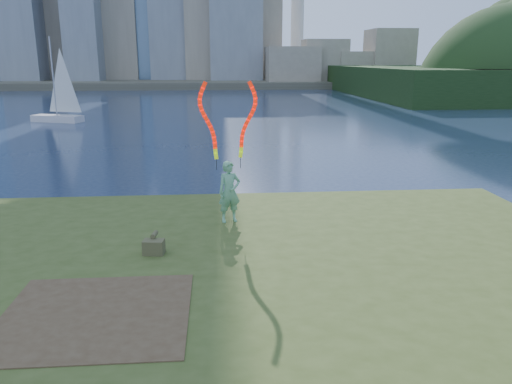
{
  "coord_description": "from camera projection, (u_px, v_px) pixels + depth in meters",
  "views": [
    {
      "loc": [
        -0.06,
        -11.14,
        5.06
      ],
      "look_at": [
        0.91,
        1.0,
        1.81
      ],
      "focal_mm": 35.0,
      "sensor_mm": 36.0,
      "label": 1
    }
  ],
  "objects": [
    {
      "name": "canvas_bag",
      "position": [
        154.0,
        246.0,
        11.24
      ],
      "size": [
        0.5,
        0.56,
        0.44
      ],
      "rotation": [
        0.0,
        0.0,
        -0.13
      ],
      "color": "#46492A",
      "rests_on": "grassy_knoll"
    },
    {
      "name": "ground",
      "position": [
        222.0,
        276.0,
        12.04
      ],
      "size": [
        320.0,
        320.0,
        0.0
      ],
      "primitive_type": "plane",
      "color": "#1B2944",
      "rests_on": "ground"
    },
    {
      "name": "dirt_patch",
      "position": [
        96.0,
        314.0,
        8.58
      ],
      "size": [
        3.2,
        3.0,
        0.02
      ],
      "primitive_type": "cube",
      "color": "#47331E",
      "rests_on": "grassy_knoll"
    },
    {
      "name": "grassy_knoll",
      "position": [
        223.0,
        309.0,
        9.74
      ],
      "size": [
        20.0,
        18.0,
        0.8
      ],
      "color": "#384819",
      "rests_on": "ground"
    },
    {
      "name": "woman_with_ribbons",
      "position": [
        229.0,
        171.0,
        13.21
      ],
      "size": [
        1.99,
        0.67,
        4.04
      ],
      "rotation": [
        0.0,
        0.0,
        0.27
      ],
      "color": "#117735",
      "rests_on": "grassy_knoll"
    },
    {
      "name": "sailboat",
      "position": [
        59.0,
        108.0,
        41.22
      ],
      "size": [
        4.49,
        2.76,
        6.86
      ],
      "rotation": [
        0.0,
        0.0,
        -0.35
      ],
      "color": "silver",
      "rests_on": "ground"
    },
    {
      "name": "far_shore",
      "position": [
        216.0,
        81.0,
        103.38
      ],
      "size": [
        320.0,
        40.0,
        1.2
      ],
      "primitive_type": "cube",
      "color": "#4C4737",
      "rests_on": "ground"
    }
  ]
}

